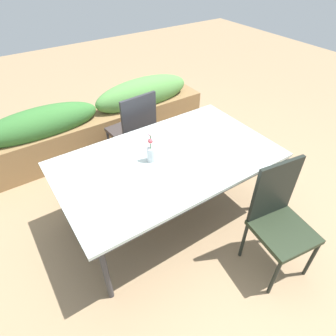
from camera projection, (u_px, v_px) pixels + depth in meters
ground_plane at (172, 213)px, 2.93m from camera, size 12.00×12.00×0.00m
dining_table at (168, 162)px, 2.49m from camera, size 1.87×1.10×0.71m
chair_near_right at (279, 216)px, 2.20m from camera, size 0.47×0.47×0.97m
chair_far_side at (134, 128)px, 3.20m from camera, size 0.47×0.47×0.94m
flower_vase at (151, 151)px, 2.38m from camera, size 0.07×0.07×0.27m
planter_box at (99, 121)px, 3.62m from camera, size 2.91×0.42×0.77m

